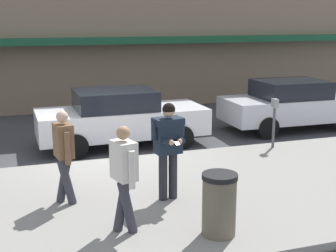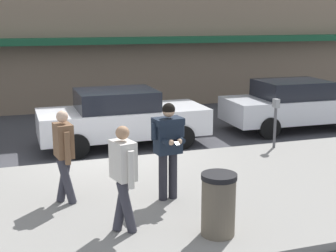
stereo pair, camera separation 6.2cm
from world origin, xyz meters
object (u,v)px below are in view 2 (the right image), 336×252
Objects in this scene: parked_sedan_mid at (122,117)px; pedestrian_dark_coat at (64,151)px; pedestrian_in_light_coat at (123,172)px; trash_bin at (218,204)px; man_texting_on_phone at (168,141)px; parking_meter at (275,116)px; parked_sedan_far at (295,104)px.

pedestrian_dark_coat is (-1.92, -4.00, 0.32)m from parked_sedan_mid.
pedestrian_in_light_coat is 1.53m from trash_bin.
parked_sedan_mid is 4.45m from man_texting_on_phone.
man_texting_on_phone is at bearing -13.18° from pedestrian_dark_coat.
parking_meter is 5.36m from trash_bin.
pedestrian_dark_coat is (-0.74, 1.48, 0.00)m from pedestrian_in_light_coat.
parked_sedan_mid is 3.56× the size of parking_meter.
parking_meter is (4.76, 3.56, -0.14)m from pedestrian_in_light_coat.
pedestrian_in_light_coat is at bearing -143.18° from parking_meter.
pedestrian_dark_coat is 5.88m from parking_meter.
parking_meter is at bearing -132.84° from parked_sedan_far.
parked_sedan_mid is 4.06m from parking_meter.
trash_bin is at bearing -44.35° from pedestrian_dark_coat.
pedestrian_dark_coat is at bearing -115.69° from parked_sedan_mid.
parked_sedan_far is at bearing 40.20° from pedestrian_in_light_coat.
parked_sedan_far is 3.57× the size of parking_meter.
parking_meter is (3.69, 2.50, -0.28)m from man_texting_on_phone.
parking_meter is at bearing 36.82° from pedestrian_in_light_coat.
parked_sedan_mid reaches higher than parking_meter.
man_texting_on_phone reaches higher than pedestrian_in_light_coat.
pedestrian_dark_coat is (-1.81, 0.42, -0.14)m from man_texting_on_phone.
man_texting_on_phone is (-5.66, -4.62, 0.46)m from parked_sedan_far.
pedestrian_dark_coat reaches higher than trash_bin.
parking_meter is at bearing -28.23° from parked_sedan_mid.
parked_sedan_far is 2.90m from parking_meter.
parked_sedan_mid is 2.66× the size of pedestrian_in_light_coat.
trash_bin is (0.16, -6.03, -0.16)m from parked_sedan_mid.
parking_meter reaches higher than trash_bin.
trash_bin is (-5.38, -6.24, -0.16)m from parked_sedan_far.
man_texting_on_phone is at bearing 44.81° from pedestrian_in_light_coat.
pedestrian_in_light_coat is 1.00× the size of pedestrian_dark_coat.
man_texting_on_phone is 1.42× the size of parking_meter.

